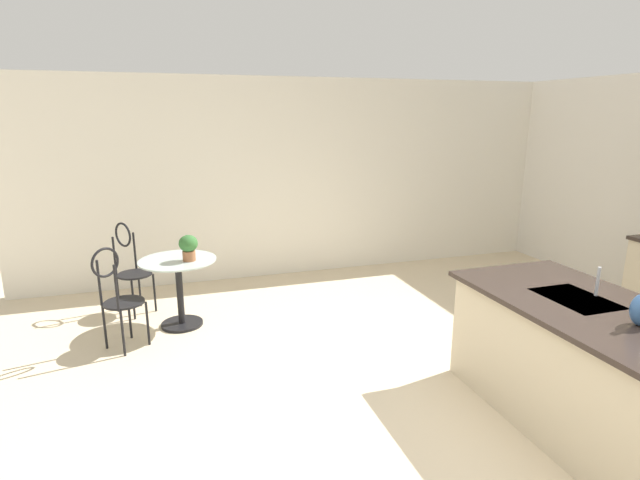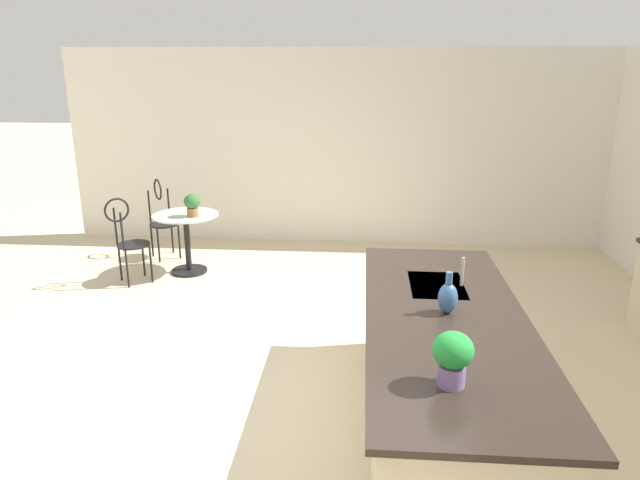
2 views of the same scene
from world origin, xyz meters
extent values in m
plane|color=beige|center=(0.00, 0.00, 0.00)|extent=(40.00, 40.00, 0.00)
cube|color=silver|center=(-4.26, 0.00, 1.35)|extent=(0.12, 7.80, 2.70)
cube|color=beige|center=(0.30, 0.85, 0.44)|extent=(2.70, 0.96, 0.88)
cube|color=#B2B5BA|center=(-0.25, 0.85, 0.91)|extent=(0.56, 0.40, 0.03)
cylinder|color=black|center=(-2.79, -1.86, 0.01)|extent=(0.44, 0.44, 0.03)
cylinder|color=black|center=(-2.79, -1.86, 0.38)|extent=(0.07, 0.07, 0.69)
cylinder|color=#B2C6C1|center=(-2.79, -1.86, 0.73)|extent=(0.80, 0.80, 0.01)
cylinder|color=black|center=(-3.28, -2.13, 0.23)|extent=(0.03, 0.03, 0.45)
cylinder|color=black|center=(-3.11, -2.36, 0.23)|extent=(0.03, 0.03, 0.45)
cylinder|color=black|center=(-3.51, -2.30, 0.23)|extent=(0.03, 0.03, 0.45)
cylinder|color=black|center=(-3.34, -2.53, 0.23)|extent=(0.03, 0.03, 0.45)
cylinder|color=black|center=(-3.31, -2.33, 0.46)|extent=(0.53, 0.53, 0.02)
cylinder|color=black|center=(-3.51, -2.32, 0.68)|extent=(0.03, 0.03, 0.45)
cylinder|color=black|center=(-3.35, -2.52, 0.68)|extent=(0.03, 0.03, 0.45)
torus|color=black|center=(-3.43, -2.42, 0.90)|extent=(0.24, 0.19, 0.28)
cylinder|color=black|center=(-2.62, -2.37, 0.23)|extent=(0.03, 0.03, 0.45)
cylinder|color=black|center=(-2.40, -2.19, 0.23)|extent=(0.03, 0.03, 0.45)
cylinder|color=black|center=(-2.44, -2.59, 0.23)|extent=(0.03, 0.03, 0.45)
cylinder|color=black|center=(-2.22, -2.41, 0.23)|extent=(0.03, 0.03, 0.45)
cylinder|color=black|center=(-2.42, -2.39, 0.46)|extent=(0.53, 0.53, 0.02)
cylinder|color=black|center=(-2.43, -2.59, 0.68)|extent=(0.03, 0.03, 0.45)
cylinder|color=black|center=(-2.22, -2.42, 0.68)|extent=(0.03, 0.03, 0.45)
torus|color=black|center=(-2.33, -2.51, 0.90)|extent=(0.20, 0.24, 0.28)
cylinder|color=#B2B5BA|center=(-0.25, 1.03, 1.03)|extent=(0.02, 0.02, 0.22)
cylinder|color=#9E603D|center=(-2.71, -1.74, 0.79)|extent=(0.13, 0.13, 0.11)
ellipsoid|color=#346A31|center=(-2.71, -1.74, 0.92)|extent=(0.19, 0.19, 0.18)
camera|label=1|loc=(2.40, -1.95, 2.22)|focal=27.80mm
camera|label=2|loc=(3.80, 0.29, 2.52)|focal=32.27mm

